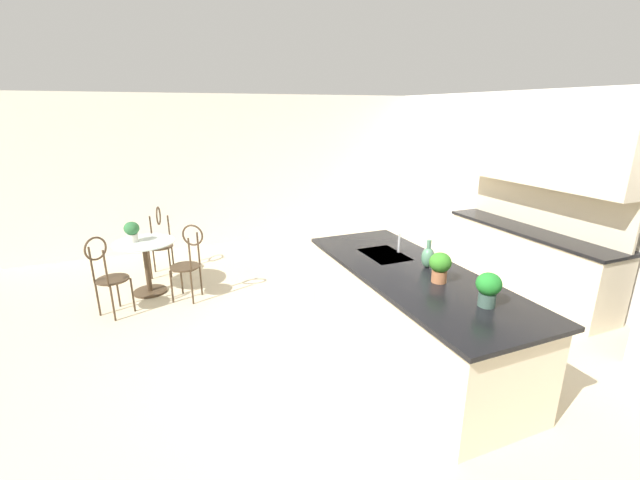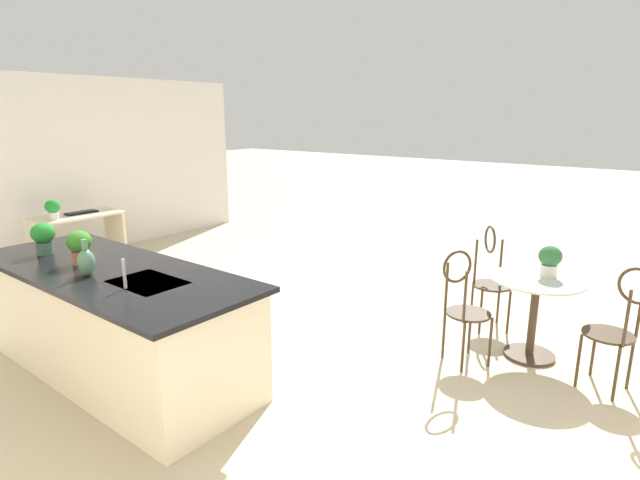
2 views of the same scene
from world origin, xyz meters
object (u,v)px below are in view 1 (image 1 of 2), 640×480
bistro_table (146,262)px  vase_on_counter (428,257)px  potted_plant_counter_near (440,265)px  chair_toward_desk (107,272)px  chair_near_window (188,259)px  potted_plant_on_table (132,230)px  potted_plant_counter_far (488,287)px  chair_by_island (160,238)px

bistro_table → vase_on_counter: vase_on_counter is taller
potted_plant_counter_near → vase_on_counter: bearing=159.7°
vase_on_counter → chair_toward_desk: bearing=-123.8°
chair_near_window → chair_toward_desk: same height
potted_plant_on_table → potted_plant_counter_near: potted_plant_counter_near is taller
potted_plant_on_table → potted_plant_counter_far: size_ratio=0.97×
chair_by_island → potted_plant_counter_far: 4.84m
chair_toward_desk → potted_plant_counter_far: 4.25m
chair_by_island → potted_plant_on_table: chair_by_island is taller
bistro_table → potted_plant_counter_near: 3.95m
chair_by_island → bistro_table: bearing=-17.5°
vase_on_counter → chair_near_window: bearing=-135.6°
bistro_table → potted_plant_counter_near: bearing=40.3°
chair_toward_desk → potted_plant_counter_far: (2.96, 3.00, 0.51)m
potted_plant_on_table → vase_on_counter: bearing=46.1°
bistro_table → chair_near_window: chair_near_window is taller
potted_plant_counter_near → potted_plant_on_table: bearing=-138.8°
potted_plant_on_table → potted_plant_counter_far: 4.48m
potted_plant_counter_far → potted_plant_on_table: bearing=-143.0°
chair_near_window → chair_by_island: 1.16m
bistro_table → potted_plant_counter_far: potted_plant_counter_far is taller
potted_plant_counter_far → vase_on_counter: vase_on_counter is taller
potted_plant_counter_far → bistro_table: bearing=-143.9°
chair_by_island → potted_plant_counter_far: potted_plant_counter_far is taller
chair_by_island → chair_toward_desk: 1.39m
potted_plant_counter_near → chair_toward_desk: bearing=-129.2°
potted_plant_counter_far → potted_plant_counter_near: 0.55m
bistro_table → potted_plant_counter_near: potted_plant_counter_near is taller
chair_near_window → potted_plant_counter_near: 3.27m
potted_plant_counter_near → potted_plant_counter_far: bearing=4.8°
chair_by_island → potted_plant_counter_far: bearing=29.3°
chair_near_window → potted_plant_counter_far: bearing=33.7°
potted_plant_counter_near → vase_on_counter: (-0.35, 0.13, -0.05)m
chair_toward_desk → potted_plant_counter_near: potted_plant_counter_near is taller
bistro_table → vase_on_counter: (2.62, 2.65, 0.58)m
chair_toward_desk → potted_plant_on_table: size_ratio=3.78×
chair_near_window → potted_plant_on_table: (-0.50, -0.64, 0.32)m
bistro_table → chair_toward_desk: chair_toward_desk is taller
bistro_table → potted_plant_counter_far: (3.52, 2.57, 0.64)m
potted_plant_counter_far → potted_plant_counter_near: size_ratio=1.00×
potted_plant_on_table → potted_plant_counter_near: (3.03, 2.65, 0.18)m
vase_on_counter → potted_plant_counter_far: bearing=-5.3°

